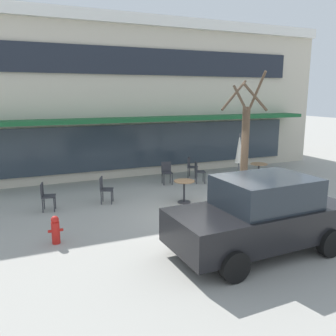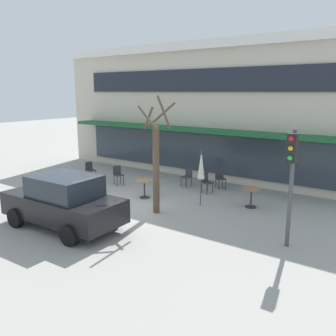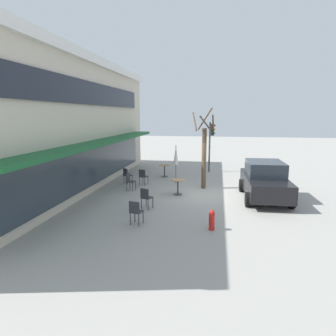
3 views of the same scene
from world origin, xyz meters
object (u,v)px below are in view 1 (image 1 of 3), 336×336
cafe_chair_0 (46,195)px  cafe_chair_3 (198,170)px  cafe_chair_1 (191,166)px  cafe_chair_2 (104,188)px  cafe_chair_4 (167,171)px  fire_hydrant (56,230)px  cafe_table_near_wall (184,188)px  street_tree (245,149)px  patio_umbrella_green_folded (239,149)px  cafe_table_streetside (259,169)px  parked_sedan (260,215)px

cafe_chair_0 → cafe_chair_3: 6.18m
cafe_chair_1 → cafe_chair_2: same height
cafe_chair_4 → fire_hydrant: 6.50m
cafe_table_near_wall → street_tree: bearing=-37.5°
cafe_chair_4 → fire_hydrant: bearing=-137.9°
cafe_chair_1 → cafe_chair_2: (-4.35, -2.18, 0.00)m
patio_umbrella_green_folded → cafe_chair_4: 3.12m
cafe_table_streetside → fire_hydrant: bearing=-159.5°
cafe_table_near_wall → cafe_table_streetside: same height
patio_umbrella_green_folded → cafe_chair_1: size_ratio=2.47×
cafe_chair_3 → cafe_chair_2: bearing=-164.1°
cafe_chair_1 → cafe_chair_3: size_ratio=1.00×
cafe_chair_3 → parked_sedan: bearing=-105.7°
cafe_chair_1 → street_tree: (-0.36, -4.36, 1.36)m
cafe_chair_3 → fire_hydrant: bearing=-146.9°
cafe_table_streetside → cafe_chair_1: bearing=141.8°
cafe_chair_1 → parked_sedan: (-1.95, -7.28, 0.35)m
cafe_table_streetside → patio_umbrella_green_folded: patio_umbrella_green_folded is taller
cafe_chair_0 → cafe_chair_4: (4.81, 1.66, 0.00)m
cafe_table_near_wall → street_tree: size_ratio=0.18×
cafe_chair_2 → patio_umbrella_green_folded: bearing=-6.5°
patio_umbrella_green_folded → cafe_chair_1: 3.01m
patio_umbrella_green_folded → cafe_chair_0: patio_umbrella_green_folded is taller
cafe_table_near_wall → parked_sedan: parked_sedan is taller
cafe_chair_4 → cafe_table_near_wall: bearing=-100.4°
cafe_table_near_wall → cafe_chair_3: bearing=52.0°
cafe_table_near_wall → cafe_chair_4: bearing=79.6°
patio_umbrella_green_folded → cafe_chair_4: patio_umbrella_green_folded is taller
cafe_table_near_wall → cafe_chair_1: (1.89, 3.19, 0.01)m
cafe_chair_1 → fire_hydrant: 7.96m
cafe_table_near_wall → cafe_chair_2: 2.66m
cafe_chair_4 → cafe_chair_2: bearing=-151.7°
cafe_chair_0 → patio_umbrella_green_folded: bearing=-4.1°
cafe_table_streetside → fire_hydrant: 9.06m
cafe_chair_2 → cafe_chair_4: (2.94, 1.59, 0.00)m
cafe_chair_4 → street_tree: 4.14m
cafe_chair_1 → cafe_chair_4: (-1.41, -0.59, 0.00)m
cafe_table_near_wall → parked_sedan: size_ratio=0.18×
cafe_table_streetside → cafe_chair_3: cafe_chair_3 is taller
cafe_chair_2 → parked_sedan: (2.41, -5.10, 0.35)m
cafe_chair_3 → parked_sedan: (-1.77, -6.28, 0.35)m
cafe_table_streetside → patio_umbrella_green_folded: size_ratio=0.35×
cafe_chair_2 → cafe_chair_4: bearing=28.3°
cafe_chair_2 → cafe_chair_3: size_ratio=1.00×
cafe_table_streetside → cafe_chair_0: bearing=-176.7°
cafe_chair_1 → fire_hydrant: (-6.23, -4.95, -0.17)m
cafe_table_near_wall → cafe_chair_0: 4.43m
cafe_table_streetside → parked_sedan: parked_sedan is taller
cafe_chair_4 → patio_umbrella_green_folded: bearing=-47.3°
cafe_table_streetside → patio_umbrella_green_folded: bearing=-150.1°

